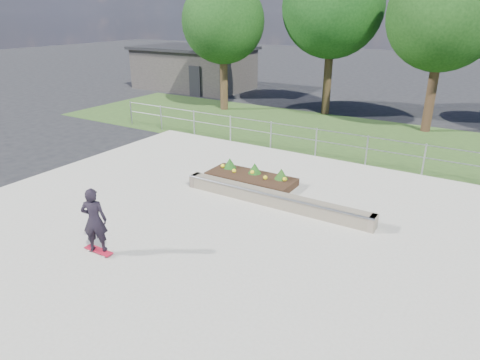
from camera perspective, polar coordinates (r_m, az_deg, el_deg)
name	(u,v)px	position (r m, az deg, el deg)	size (l,w,h in m)	color
ground	(203,236)	(11.20, -4.95, -7.46)	(120.00, 120.00, 0.00)	black
grass_verge	(344,137)	(20.43, 13.72, 5.64)	(30.00, 8.00, 0.02)	#29441B
concrete_slab	(203,235)	(11.18, -4.96, -7.33)	(15.00, 15.00, 0.06)	#A39F90
fence	(316,139)	(17.05, 10.13, 5.44)	(20.06, 0.06, 1.20)	gray
building	(194,68)	(32.82, -6.16, 14.68)	(8.40, 5.40, 3.00)	#2E2B29
tree_far_left	(223,22)	(25.03, -2.27, 20.32)	(4.55, 4.55, 7.15)	#362515
tree_mid_left	(333,7)	(24.30, 12.27, 21.62)	(5.25, 5.25, 8.25)	#2E2112
tree_mid_right	(444,16)	(21.98, 25.55, 19.18)	(4.90, 4.90, 7.70)	#311E13
grind_ledge	(274,199)	(12.65, 4.55, -2.55)	(6.00, 0.44, 0.43)	brown
planter_bed	(252,177)	(14.34, 1.55, 0.43)	(3.00, 1.20, 0.61)	black
skateboarder	(94,220)	(10.46, -18.85, -5.13)	(0.80, 0.62, 1.67)	white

